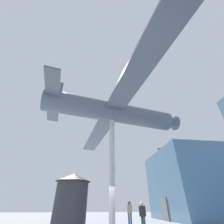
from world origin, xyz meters
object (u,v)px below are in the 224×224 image
(support_pylon_central, at_px, (112,167))
(info_kiosk, at_px, (68,223))
(suspended_airplane, at_px, (113,112))
(visitor_person, at_px, (143,214))
(visitor_second, at_px, (130,211))

(support_pylon_central, xyz_separation_m, info_kiosk, (7.12, -1.86, -2.76))
(suspended_airplane, height_order, visitor_person, suspended_airplane)
(support_pylon_central, xyz_separation_m, visitor_second, (-3.78, 2.00, -2.79))
(visitor_person, distance_m, visitor_second, 3.08)
(visitor_person, xyz_separation_m, info_kiosk, (7.83, -4.06, 0.12))
(support_pylon_central, height_order, info_kiosk, support_pylon_central)
(suspended_airplane, xyz_separation_m, info_kiosk, (7.15, -1.99, -7.48))
(suspended_airplane, distance_m, info_kiosk, 10.53)
(suspended_airplane, xyz_separation_m, visitor_second, (-3.76, 1.87, -7.50))
(support_pylon_central, height_order, suspended_airplane, suspended_airplane)
(suspended_airplane, height_order, visitor_second, suspended_airplane)
(visitor_person, bearing_deg, info_kiosk, 117.13)
(support_pylon_central, xyz_separation_m, suspended_airplane, (-0.03, 0.13, 4.71))
(support_pylon_central, bearing_deg, suspended_airplane, 101.18)
(suspended_airplane, bearing_deg, info_kiosk, -26.77)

